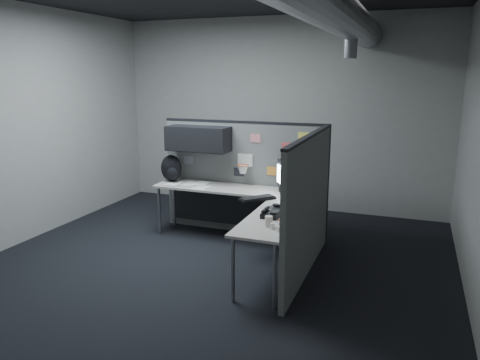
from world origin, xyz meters
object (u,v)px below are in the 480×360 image
at_px(keyboard, 257,198).
at_px(phone, 270,214).
at_px(backpack, 171,169).
at_px(desk, 245,203).
at_px(monitor, 296,177).

distance_m(keyboard, phone, 0.73).
bearing_deg(backpack, phone, -48.03).
bearing_deg(phone, desk, 135.98).
height_order(desk, phone, phone).
bearing_deg(keyboard, backpack, 156.72).
xyz_separation_m(monitor, keyboard, (-0.37, -0.49, -0.21)).
distance_m(desk, backpack, 1.34).
xyz_separation_m(desk, keyboard, (0.24, -0.19, 0.14)).
height_order(keyboard, backpack, backpack).
relative_size(desk, monitor, 4.30).
height_order(keyboard, phone, phone).
distance_m(desk, phone, 1.03).
height_order(desk, keyboard, keyboard).
relative_size(monitor, phone, 2.63).
bearing_deg(backpack, desk, -31.14).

